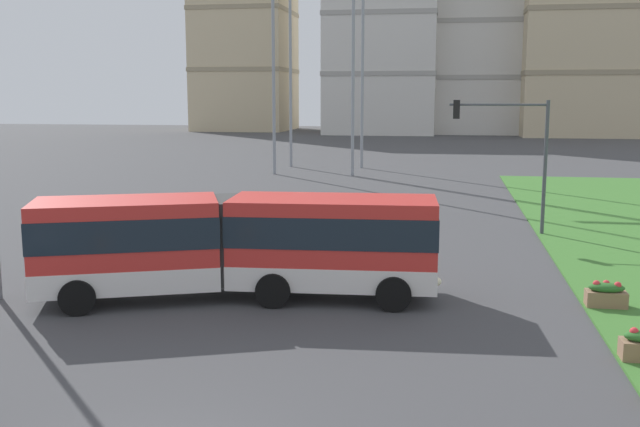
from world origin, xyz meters
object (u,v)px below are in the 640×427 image
(traffic_light_far_right, at_px, (512,142))
(apartment_tower_centre, at_px, (479,1))
(apartment_tower_west, at_px, (245,14))
(articulated_bus, at_px, (238,244))
(flower_planter_3, at_px, (606,294))

(traffic_light_far_right, height_order, apartment_tower_centre, apartment_tower_centre)
(traffic_light_far_right, bearing_deg, apartment_tower_west, 112.28)
(articulated_bus, height_order, apartment_tower_centre, apartment_tower_centre)
(articulated_bus, relative_size, flower_planter_3, 10.88)
(flower_planter_3, relative_size, apartment_tower_centre, 0.03)
(articulated_bus, height_order, apartment_tower_west, apartment_tower_west)
(traffic_light_far_right, height_order, apartment_tower_west, apartment_tower_west)
(flower_planter_3, relative_size, apartment_tower_west, 0.03)
(flower_planter_3, bearing_deg, traffic_light_far_right, 99.24)
(apartment_tower_west, distance_m, apartment_tower_centre, 39.04)
(apartment_tower_centre, bearing_deg, flower_planter_3, -89.98)
(apartment_tower_west, bearing_deg, articulated_bus, -74.48)
(apartment_tower_west, xyz_separation_m, apartment_tower_centre, (38.99, -1.41, 1.12))
(traffic_light_far_right, distance_m, apartment_tower_west, 99.42)
(articulated_bus, distance_m, apartment_tower_west, 107.98)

